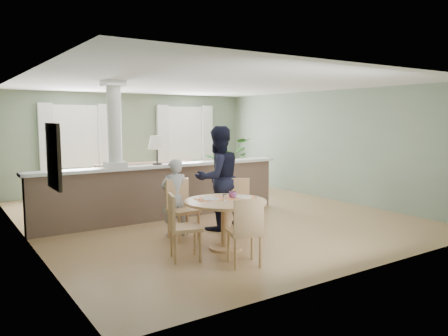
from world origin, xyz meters
TOP-DOWN VIEW (x-y plane):
  - ground at (0.00, 0.00)m, footprint 8.00×8.00m
  - room_shell at (-0.03, 0.63)m, footprint 7.02×8.02m
  - pony_wall at (-0.99, 0.20)m, footprint 5.32×0.38m
  - sofa at (-0.38, 2.00)m, footprint 3.30×1.52m
  - houseplant at (2.20, 2.54)m, footprint 1.68×1.60m
  - dining_table at (-1.00, -2.16)m, footprint 1.26×1.26m
  - chair_far_boy at (-1.29, -1.22)m, footprint 0.46×0.46m
  - chair_far_man at (-0.32, -1.50)m, footprint 0.61×0.61m
  - chair_near at (-1.24, -3.00)m, footprint 0.55×0.55m
  - chair_side at (-1.85, -2.25)m, footprint 0.54×0.54m
  - child_person at (-1.32, -1.05)m, footprint 0.53×0.39m
  - man_person at (-0.45, -1.07)m, footprint 0.94×0.74m

SIDE VIEW (x-z plane):
  - ground at x=0.00m, z-range 0.00..0.00m
  - sofa at x=-0.38m, z-range 0.00..0.94m
  - chair_side at x=-1.85m, z-range 0.05..1.00m
  - chair_near at x=-1.24m, z-range 0.05..1.01m
  - chair_far_man at x=-0.32m, z-range 0.05..1.01m
  - chair_far_boy at x=-1.29m, z-range 0.05..1.05m
  - dining_table at x=-1.00m, z-range 0.18..1.04m
  - child_person at x=-1.32m, z-range 0.00..1.34m
  - pony_wall at x=-0.99m, z-range -0.64..2.06m
  - houseplant at x=2.20m, z-range 0.00..1.47m
  - man_person at x=-0.45m, z-range 0.00..1.88m
  - room_shell at x=-0.03m, z-range 0.46..3.17m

